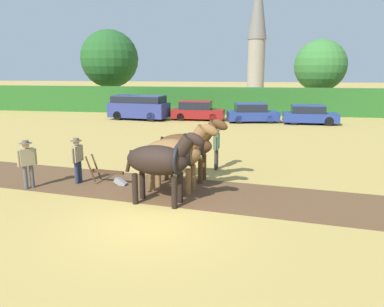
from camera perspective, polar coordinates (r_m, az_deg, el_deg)
ground_plane at (r=10.44m, az=-6.35°, el=-10.40°), size 240.00×240.00×0.00m
plowed_furrow_strip at (r=14.51m, az=-15.73°, el=-4.12°), size 23.01×6.13×0.01m
hedgerow at (r=35.61m, az=5.34°, el=8.02°), size 77.93×1.92×2.44m
tree_far_left at (r=44.34m, az=-12.45°, el=13.89°), size 6.42×6.42×8.46m
tree_left at (r=41.30m, az=18.97°, el=12.55°), size 5.25×5.25×7.11m
church_spire at (r=63.65m, az=9.92°, el=18.06°), size 3.02×3.02×19.60m
draft_horse_lead_left at (r=11.40m, az=-4.83°, el=-1.08°), size 2.64×1.23×2.37m
draft_horse_lead_right at (r=12.62m, az=-2.49°, el=0.11°), size 2.73×1.27×2.45m
draft_horse_trail_left at (r=13.85m, az=-0.60°, el=1.29°), size 2.79×1.14×2.43m
plow at (r=13.91m, az=-12.31°, el=-3.32°), size 1.56×0.53×1.13m
farmer_at_plow at (r=14.19m, az=-17.09°, el=-0.51°), size 0.42×0.65×1.68m
farmer_beside_team at (r=15.45m, az=3.76°, el=1.39°), size 0.45×0.69×1.79m
farmer_onlooker_left at (r=14.14m, az=-23.82°, el=-0.99°), size 0.46×0.53×1.71m
parked_van at (r=31.61m, az=-8.11°, el=7.03°), size 5.11×2.70×2.00m
parked_car_left at (r=31.02m, az=0.83°, el=6.51°), size 4.28×1.78×1.57m
parked_car_center_left at (r=30.02m, az=9.13°, el=6.09°), size 4.21×2.48×1.50m
parked_car_center at (r=30.07m, az=17.47°, el=5.65°), size 4.05×1.82×1.45m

